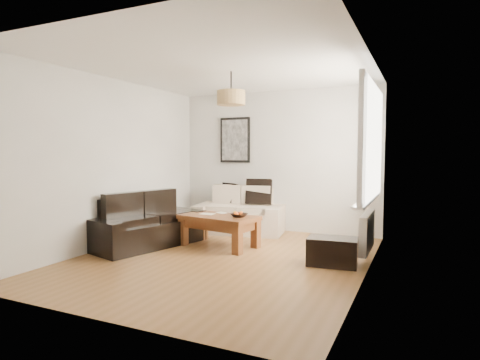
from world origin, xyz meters
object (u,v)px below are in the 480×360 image
at_px(loveseat_cream, 240,211).
at_px(ottoman, 332,251).
at_px(coffee_table, 219,231).
at_px(sofa_leather, 147,221).

height_order(loveseat_cream, ottoman, loveseat_cream).
distance_m(loveseat_cream, ottoman, 2.48).
bearing_deg(coffee_table, loveseat_cream, 98.66).
bearing_deg(loveseat_cream, coffee_table, -90.74).
relative_size(coffee_table, ottoman, 1.89).
bearing_deg(ottoman, loveseat_cream, 143.85).
height_order(coffee_table, ottoman, coffee_table).
bearing_deg(sofa_leather, ottoman, -72.18).
bearing_deg(ottoman, sofa_leather, -177.84).
height_order(sofa_leather, coffee_table, sofa_leather).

